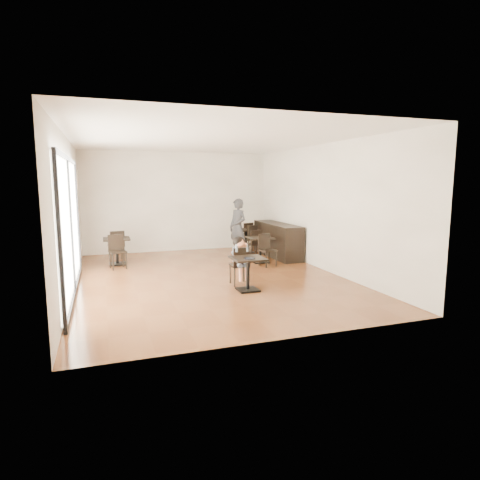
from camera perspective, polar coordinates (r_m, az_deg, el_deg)
name	(u,v)px	position (r m, az deg, el deg)	size (l,w,h in m)	color
floor	(210,277)	(9.58, -4.33, -5.33)	(6.00, 8.00, 0.01)	brown
ceiling	(208,139)	(9.36, -4.56, 14.07)	(6.00, 8.00, 0.01)	white
wall_back	(178,202)	(13.24, -8.81, 5.39)	(6.00, 0.01, 3.20)	white
wall_front	(282,230)	(5.57, 5.94, 1.45)	(6.00, 0.01, 3.20)	white
wall_left	(69,214)	(9.07, -23.16, 3.48)	(0.01, 8.00, 3.20)	white
wall_right	(323,207)	(10.49, 11.67, 4.56)	(0.01, 8.00, 3.20)	white
storefront_window	(69,226)	(8.58, -23.12, 1.90)	(0.04, 4.50, 2.60)	white
child_table	(248,274)	(8.36, 1.12, -4.88)	(0.66, 0.66, 0.70)	black
child_chair	(239,266)	(8.85, -0.11, -3.66)	(0.38, 0.38, 0.84)	black
child	(239,261)	(8.83, -0.11, -2.97)	(0.38, 0.53, 1.06)	gray
plate	(250,258)	(8.19, 1.36, -2.60)	(0.24, 0.24, 0.01)	black
pizza_slice	(242,245)	(8.58, 0.30, -0.66)	(0.25, 0.19, 0.06)	tan
adult_patron	(238,227)	(12.29, -0.32, 1.85)	(0.63, 0.42, 1.74)	#3C3C41
cafe_table_mid	(260,250)	(11.27, 2.88, -1.39)	(0.68, 0.68, 0.71)	black
cafe_table_left	(117,251)	(11.44, -17.08, -1.56)	(0.69, 0.69, 0.73)	black
cafe_table_back	(246,241)	(12.76, 0.84, -0.13)	(0.72, 0.72, 0.76)	black
chair_mid_a	(253,244)	(11.77, 1.89, -0.61)	(0.39, 0.39, 0.86)	black
chair_mid_b	(268,250)	(10.76, 3.97, -1.48)	(0.39, 0.39, 0.86)	black
chair_left_a	(116,246)	(11.97, -17.19, -0.78)	(0.40, 0.40, 0.88)	black
chair_left_b	(118,252)	(10.88, -16.99, -1.65)	(0.40, 0.40, 0.88)	black
chair_back_a	(245,236)	(13.31, 0.67, 0.56)	(0.41, 0.41, 0.91)	black
chair_back_b	(257,241)	(12.29, 2.39, -0.10)	(0.41, 0.41, 0.91)	black
service_counter	(277,240)	(12.22, 5.34, 0.03)	(0.60, 2.40, 1.00)	black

